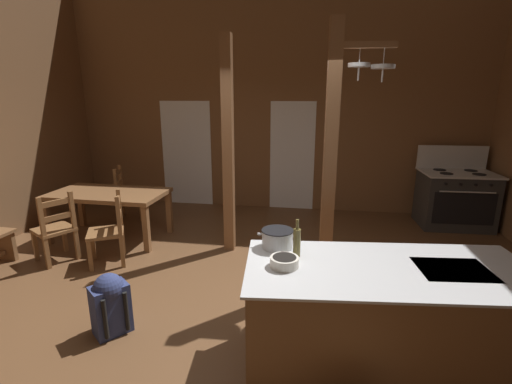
{
  "coord_description": "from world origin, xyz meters",
  "views": [
    {
      "loc": [
        0.77,
        -3.34,
        2.16
      ],
      "look_at": [
        0.09,
        0.94,
        1.0
      ],
      "focal_mm": 25.47,
      "sensor_mm": 36.0,
      "label": 1
    }
  ],
  "objects_px": {
    "kitchen_island": "(384,320)",
    "dining_table": "(109,198)",
    "ladderback_chair_by_post": "(128,194)",
    "backpack": "(110,302)",
    "mixing_bowl_on_counter": "(284,262)",
    "bottle_tall_on_counter": "(297,242)",
    "stove_range": "(455,198)",
    "ladderback_chair_near_window": "(110,231)",
    "ladderback_chair_at_table_end": "(55,229)",
    "stockpot_on_counter": "(277,238)"
  },
  "relations": [
    {
      "from": "ladderback_chair_at_table_end",
      "to": "bottle_tall_on_counter",
      "type": "height_order",
      "value": "bottle_tall_on_counter"
    },
    {
      "from": "dining_table",
      "to": "ladderback_chair_near_window",
      "type": "relative_size",
      "value": 1.82
    },
    {
      "from": "ladderback_chair_near_window",
      "to": "ladderback_chair_at_table_end",
      "type": "relative_size",
      "value": 1.0
    },
    {
      "from": "stove_range",
      "to": "backpack",
      "type": "xyz_separation_m",
      "value": [
        -4.18,
        -3.58,
        -0.17
      ]
    },
    {
      "from": "backpack",
      "to": "mixing_bowl_on_counter",
      "type": "xyz_separation_m",
      "value": [
        1.62,
        -0.21,
        0.63
      ]
    },
    {
      "from": "stockpot_on_counter",
      "to": "bottle_tall_on_counter",
      "type": "height_order",
      "value": "bottle_tall_on_counter"
    },
    {
      "from": "ladderback_chair_near_window",
      "to": "stockpot_on_counter",
      "type": "height_order",
      "value": "stockpot_on_counter"
    },
    {
      "from": "mixing_bowl_on_counter",
      "to": "bottle_tall_on_counter",
      "type": "relative_size",
      "value": 0.7
    },
    {
      "from": "ladderback_chair_by_post",
      "to": "stockpot_on_counter",
      "type": "xyz_separation_m",
      "value": [
        2.97,
        -2.95,
        0.53
      ]
    },
    {
      "from": "ladderback_chair_near_window",
      "to": "bottle_tall_on_counter",
      "type": "xyz_separation_m",
      "value": [
        2.48,
        -1.37,
        0.58
      ]
    },
    {
      "from": "kitchen_island",
      "to": "ladderback_chair_at_table_end",
      "type": "relative_size",
      "value": 2.36
    },
    {
      "from": "ladderback_chair_at_table_end",
      "to": "ladderback_chair_by_post",
      "type": "bearing_deg",
      "value": 87.67
    },
    {
      "from": "ladderback_chair_by_post",
      "to": "stockpot_on_counter",
      "type": "height_order",
      "value": "stockpot_on_counter"
    },
    {
      "from": "stove_range",
      "to": "stockpot_on_counter",
      "type": "bearing_deg",
      "value": -127.63
    },
    {
      "from": "stockpot_on_counter",
      "to": "kitchen_island",
      "type": "bearing_deg",
      "value": -15.69
    },
    {
      "from": "stove_range",
      "to": "ladderback_chair_by_post",
      "type": "distance_m",
      "value": 5.65
    },
    {
      "from": "backpack",
      "to": "stockpot_on_counter",
      "type": "xyz_separation_m",
      "value": [
        1.53,
        0.14,
        0.67
      ]
    },
    {
      "from": "stove_range",
      "to": "stockpot_on_counter",
      "type": "height_order",
      "value": "stove_range"
    },
    {
      "from": "ladderback_chair_by_post",
      "to": "ladderback_chair_at_table_end",
      "type": "bearing_deg",
      "value": -92.33
    },
    {
      "from": "ladderback_chair_at_table_end",
      "to": "stockpot_on_counter",
      "type": "height_order",
      "value": "stockpot_on_counter"
    },
    {
      "from": "ladderback_chair_by_post",
      "to": "bottle_tall_on_counter",
      "type": "bearing_deg",
      "value": -44.57
    },
    {
      "from": "dining_table",
      "to": "mixing_bowl_on_counter",
      "type": "height_order",
      "value": "mixing_bowl_on_counter"
    },
    {
      "from": "ladderback_chair_at_table_end",
      "to": "backpack",
      "type": "bearing_deg",
      "value": -40.5
    },
    {
      "from": "kitchen_island",
      "to": "dining_table",
      "type": "height_order",
      "value": "kitchen_island"
    },
    {
      "from": "ladderback_chair_by_post",
      "to": "ladderback_chair_at_table_end",
      "type": "xyz_separation_m",
      "value": [
        -0.07,
        -1.79,
        0.0
      ]
    },
    {
      "from": "ladderback_chair_near_window",
      "to": "bottle_tall_on_counter",
      "type": "height_order",
      "value": "bottle_tall_on_counter"
    },
    {
      "from": "dining_table",
      "to": "ladderback_chair_by_post",
      "type": "bearing_deg",
      "value": 102.17
    },
    {
      "from": "kitchen_island",
      "to": "dining_table",
      "type": "bearing_deg",
      "value": 148.07
    },
    {
      "from": "dining_table",
      "to": "bottle_tall_on_counter",
      "type": "relative_size",
      "value": 5.56
    },
    {
      "from": "dining_table",
      "to": "bottle_tall_on_counter",
      "type": "xyz_separation_m",
      "value": [
        2.95,
        -2.18,
        0.38
      ]
    },
    {
      "from": "backpack",
      "to": "bottle_tall_on_counter",
      "type": "distance_m",
      "value": 1.84
    },
    {
      "from": "bottle_tall_on_counter",
      "to": "ladderback_chair_by_post",
      "type": "bearing_deg",
      "value": 135.43
    },
    {
      "from": "kitchen_island",
      "to": "stove_range",
      "type": "xyz_separation_m",
      "value": [
        1.78,
        3.69,
        0.03
      ]
    },
    {
      "from": "stove_range",
      "to": "bottle_tall_on_counter",
      "type": "distance_m",
      "value": 4.4
    },
    {
      "from": "dining_table",
      "to": "ladderback_chair_by_post",
      "type": "height_order",
      "value": "ladderback_chair_by_post"
    },
    {
      "from": "ladderback_chair_near_window",
      "to": "ladderback_chair_at_table_end",
      "type": "bearing_deg",
      "value": -175.14
    },
    {
      "from": "dining_table",
      "to": "backpack",
      "type": "bearing_deg",
      "value": -60.04
    },
    {
      "from": "ladderback_chair_near_window",
      "to": "dining_table",
      "type": "bearing_deg",
      "value": 120.03
    },
    {
      "from": "stove_range",
      "to": "ladderback_chair_near_window",
      "type": "distance_m",
      "value": 5.44
    },
    {
      "from": "kitchen_island",
      "to": "backpack",
      "type": "distance_m",
      "value": 2.4
    },
    {
      "from": "mixing_bowl_on_counter",
      "to": "bottle_tall_on_counter",
      "type": "height_order",
      "value": "bottle_tall_on_counter"
    },
    {
      "from": "kitchen_island",
      "to": "bottle_tall_on_counter",
      "type": "height_order",
      "value": "bottle_tall_on_counter"
    },
    {
      "from": "ladderback_chair_at_table_end",
      "to": "stove_range",
      "type": "bearing_deg",
      "value": 21.83
    },
    {
      "from": "ladderback_chair_near_window",
      "to": "backpack",
      "type": "xyz_separation_m",
      "value": [
        0.78,
        -1.36,
        -0.14
      ]
    },
    {
      "from": "stove_range",
      "to": "bottle_tall_on_counter",
      "type": "height_order",
      "value": "stove_range"
    },
    {
      "from": "stove_range",
      "to": "mixing_bowl_on_counter",
      "type": "height_order",
      "value": "stove_range"
    },
    {
      "from": "ladderback_chair_near_window",
      "to": "bottle_tall_on_counter",
      "type": "relative_size",
      "value": 3.06
    },
    {
      "from": "kitchen_island",
      "to": "ladderback_chair_near_window",
      "type": "bearing_deg",
      "value": 155.26
    },
    {
      "from": "dining_table",
      "to": "backpack",
      "type": "xyz_separation_m",
      "value": [
        1.25,
        -2.17,
        -0.34
      ]
    },
    {
      "from": "stove_range",
      "to": "bottle_tall_on_counter",
      "type": "xyz_separation_m",
      "value": [
        -2.48,
        -3.59,
        0.55
      ]
    }
  ]
}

